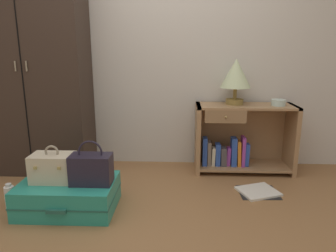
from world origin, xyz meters
name	(u,v)px	position (x,y,z in m)	size (l,w,h in m)	color
ground_plane	(126,239)	(0.00, 0.00, 0.00)	(9.00, 9.00, 0.00)	olive
back_wall	(147,39)	(0.00, 1.50, 1.30)	(6.40, 0.10, 2.60)	beige
wardrobe	(33,65)	(-1.07, 1.20, 1.05)	(1.02, 0.47, 2.11)	#33261E
bookshelf	(240,139)	(0.94, 1.25, 0.33)	(0.96, 0.38, 0.67)	#A37A51
table_lamp	(236,75)	(0.87, 1.28, 0.96)	(0.29, 0.29, 0.44)	olive
bowl	(278,103)	(1.28, 1.21, 0.70)	(0.13, 0.13, 0.06)	silver
suitcase_large	(69,195)	(-0.51, 0.38, 0.11)	(0.72, 0.51, 0.23)	teal
train_case	(53,167)	(-0.61, 0.39, 0.33)	(0.32, 0.21, 0.28)	beige
handbag	(91,169)	(-0.31, 0.36, 0.34)	(0.30, 0.17, 0.33)	#231E2D
bottle	(10,197)	(-0.97, 0.38, 0.09)	(0.07, 0.07, 0.20)	white
open_book_on_floor	(258,192)	(1.02, 0.73, 0.01)	(0.39, 0.36, 0.02)	white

